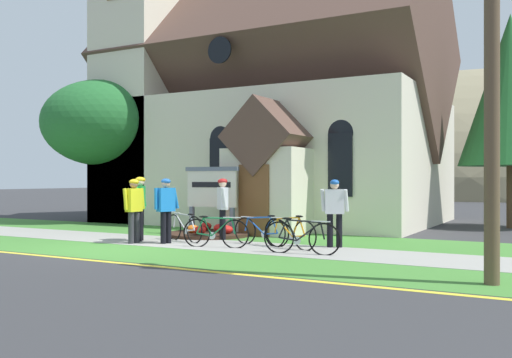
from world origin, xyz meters
name	(u,v)px	position (x,y,z in m)	size (l,w,h in m)	color
ground	(208,234)	(0.00, 4.00, 0.00)	(140.00, 140.00, 0.00)	#333335
sidewalk_slab	(142,240)	(-0.67, 1.76, 0.01)	(32.00, 2.16, 0.01)	#99968E
grass_verge	(81,249)	(-0.67, -0.46, 0.00)	(32.00, 2.27, 0.01)	#427F33
church_lawn	(195,232)	(-0.67, 4.28, 0.00)	(24.00, 2.90, 0.01)	#427F33
curb_paint_stripe	(38,255)	(-0.67, -1.74, 0.00)	(28.00, 0.16, 0.01)	yellow
church_building	(264,106)	(-1.09, 9.65, 4.59)	(12.67, 10.31, 12.73)	beige
church_sign	(212,190)	(0.25, 3.81, 1.34)	(1.80, 0.16, 2.04)	slate
flower_bed	(208,233)	(0.26, 3.59, 0.08)	(2.48, 2.48, 0.34)	#382319
bicycle_green	(290,233)	(3.68, 2.00, 0.38)	(1.64, 0.56, 0.84)	black
bicycle_orange	(184,228)	(0.51, 2.06, 0.37)	(1.63, 0.66, 0.79)	black
bicycle_red	(261,231)	(2.73, 2.31, 0.37)	(1.73, 0.34, 0.80)	black
bicycle_yellow	(215,232)	(1.99, 1.32, 0.37)	(1.68, 0.40, 0.79)	black
bicycle_silver	(301,237)	(4.32, 1.23, 0.38)	(1.80, 0.22, 0.83)	black
cyclist_in_orange_jersey	(166,205)	(0.42, 1.39, 0.99)	(0.32, 0.70, 1.69)	black
cyclist_in_yellow_jersey	(335,208)	(4.54, 2.73, 0.97)	(0.64, 0.37, 1.67)	black
cyclist_in_red_jersey	(140,203)	(-0.57, 1.55, 1.03)	(0.41, 0.69, 1.73)	black
cyclist_in_green_jersey	(134,206)	(-0.34, 1.04, 0.98)	(0.27, 0.72, 1.68)	#2D2D33
cyclist_in_blue_jersey	(223,204)	(1.22, 2.89, 0.99)	(0.48, 0.64, 1.69)	black
roadside_conifer	(510,90)	(7.83, 10.77, 4.71)	(3.42, 3.42, 7.32)	#4C3823
yard_deciduous_tree	(102,123)	(-6.45, 6.23, 3.86)	(4.65, 4.65, 5.53)	#4C3823
distant_hill	(478,193)	(0.31, 60.46, 0.00)	(74.54, 55.17, 27.45)	#847A5B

